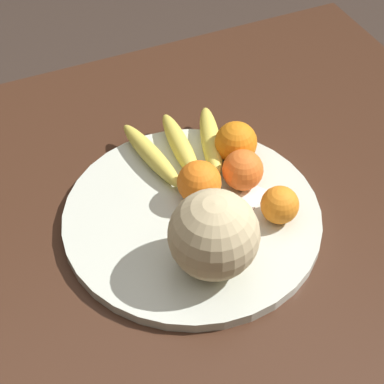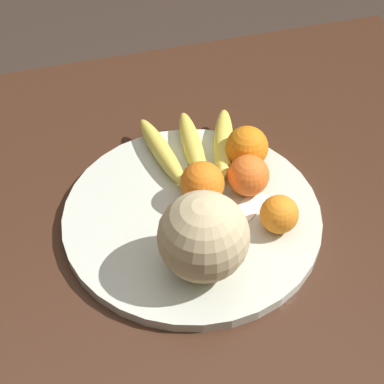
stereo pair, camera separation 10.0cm
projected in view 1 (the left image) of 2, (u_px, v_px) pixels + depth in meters
The scene contains 9 objects.
kitchen_table at pixel (160, 292), 1.06m from camera, with size 1.33×1.09×0.74m.
fruit_bowl at pixel (192, 217), 1.04m from camera, with size 0.42×0.42×0.02m.
melon at pixel (214, 235), 0.91m from camera, with size 0.13×0.13×0.13m.
banana_bunch at pixel (183, 148), 1.12m from camera, with size 0.19×0.20×0.03m.
orange_front_left at pixel (243, 170), 1.05m from camera, with size 0.07×0.07×0.07m.
orange_front_right at pixel (280, 205), 1.00m from camera, with size 0.06×0.06×0.06m.
orange_mid_center at pixel (199, 183), 1.03m from camera, with size 0.07×0.07×0.07m.
orange_back_left at pixel (236, 142), 1.10m from camera, with size 0.07×0.07×0.07m.
produce_tag at pixel (245, 205), 1.04m from camera, with size 0.10×0.08×0.00m.
Camera 1 is at (0.20, 0.58, 1.52)m, focal length 60.00 mm.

